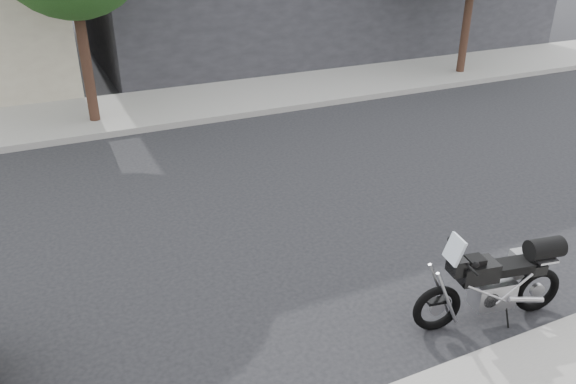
# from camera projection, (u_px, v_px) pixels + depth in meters

# --- Properties ---
(ground) EXTENTS (120.00, 120.00, 0.00)m
(ground) POSITION_uv_depth(u_px,v_px,m) (274.00, 218.00, 9.29)
(ground) COLOR black
(ground) RESTS_ON ground
(far_sidewalk) EXTENTS (44.00, 3.00, 0.15)m
(far_sidewalk) POSITION_uv_depth(u_px,v_px,m) (173.00, 106.00, 14.54)
(far_sidewalk) COLOR gray
(far_sidewalk) RESTS_ON ground
(motorcycle) EXTENTS (1.99, 0.70, 1.27)m
(motorcycle) POSITION_uv_depth(u_px,v_px,m) (500.00, 280.00, 6.77)
(motorcycle) COLOR black
(motorcycle) RESTS_ON ground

